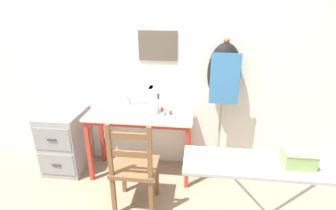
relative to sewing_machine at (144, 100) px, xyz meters
The scene contains 14 objects.
ground_plane 0.92m from the sewing_machine, 96.94° to the right, with size 14.00×14.00×0.00m, color gray.
wall_back 0.47m from the sewing_machine, 98.51° to the left, with size 10.00×0.07×2.55m.
sewing_table 0.25m from the sewing_machine, 115.69° to the right, with size 1.11×0.45×0.74m.
sewing_machine is the anchor object (origin of this frame).
fabric_bowl 0.49m from the sewing_machine, 165.99° to the right, with size 0.15×0.15×0.05m.
scissors 0.43m from the sewing_machine, 22.27° to the right, with size 0.14×0.04×0.01m.
thread_spool_near_machine 0.22m from the sewing_machine, ahead, with size 0.03×0.03×0.04m.
thread_spool_mid_table 0.27m from the sewing_machine, 18.19° to the right, with size 0.03×0.03×0.04m.
thread_spool_far_edge 0.32m from the sewing_machine, ahead, with size 0.04×0.04×0.04m.
wooden_chair 0.73m from the sewing_machine, 87.67° to the right, with size 0.40×0.38×0.93m.
filing_cabinet 1.05m from the sewing_machine, behind, with size 0.43×0.52×0.70m.
dress_form 0.85m from the sewing_machine, ahead, with size 0.34×0.32×1.51m.
ironing_board 1.48m from the sewing_machine, 41.95° to the right, with size 1.23×0.33×0.85m.
storage_box 1.57m from the sewing_machine, 38.95° to the right, with size 0.20×0.16×0.11m.
Camera 1 is at (0.60, -2.23, 1.84)m, focal length 28.00 mm.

